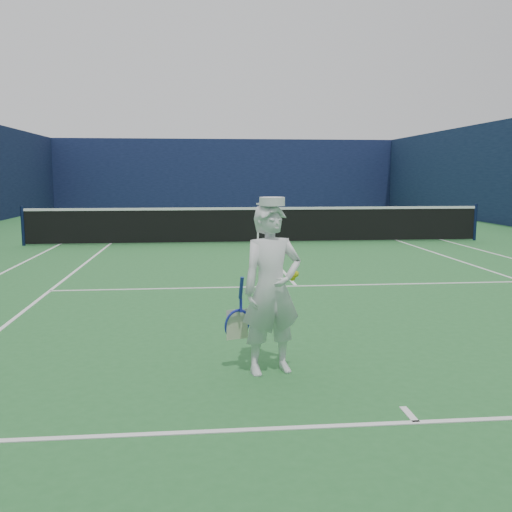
{
  "coord_description": "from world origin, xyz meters",
  "views": [
    {
      "loc": [
        -1.65,
        -15.91,
        1.89
      ],
      "look_at": [
        -0.97,
        -9.13,
        0.93
      ],
      "focal_mm": 40.0,
      "sensor_mm": 36.0,
      "label": 1
    }
  ],
  "objects": [
    {
      "name": "tennis_net",
      "position": [
        0.0,
        0.0,
        0.55
      ],
      "size": [
        12.88,
        0.09,
        1.07
      ],
      "color": "#141E4C",
      "rests_on": "ground"
    },
    {
      "name": "ground",
      "position": [
        0.0,
        0.0,
        0.0
      ],
      "size": [
        80.0,
        80.0,
        0.0
      ],
      "primitive_type": "plane",
      "color": "#296C31",
      "rests_on": "ground"
    },
    {
      "name": "tennis_player",
      "position": [
        -0.97,
        -10.63,
        0.82
      ],
      "size": [
        0.82,
        0.54,
        1.69
      ],
      "rotation": [
        0.0,
        0.0,
        0.27
      ],
      "color": "white",
      "rests_on": "ground"
    },
    {
      "name": "court_markings",
      "position": [
        0.0,
        0.0,
        0.0
      ],
      "size": [
        11.03,
        23.83,
        0.01
      ],
      "color": "white",
      "rests_on": "ground"
    },
    {
      "name": "windscreen_fence",
      "position": [
        0.0,
        0.0,
        2.0
      ],
      "size": [
        20.12,
        36.12,
        4.0
      ],
      "color": "#0F173A",
      "rests_on": "ground"
    }
  ]
}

